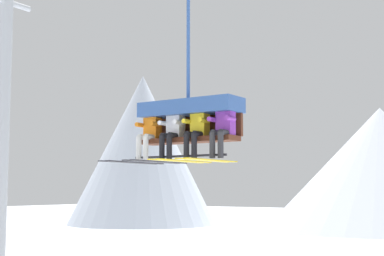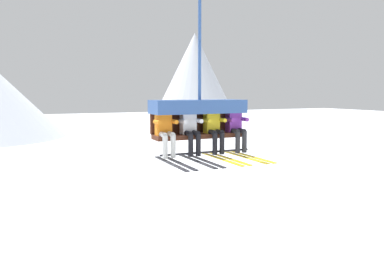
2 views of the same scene
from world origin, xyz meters
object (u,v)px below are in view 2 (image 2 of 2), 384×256
Objects in this scene: skier_purple at (236,125)px; skier_orange at (165,128)px; chairlift_chair at (198,110)px; skier_yellow at (214,126)px; skier_white at (190,127)px.

skier_orange is at bearing 180.00° from skier_purple.
skier_yellow is at bearing -37.28° from chairlift_chair.
skier_purple is at bearing 0.00° from skier_white.
chairlift_chair reaches higher than skier_yellow.
skier_white is 1.16m from skier_purple.
skier_orange is 1.73m from skier_purple.
chairlift_chair reaches higher than skier_orange.
skier_yellow is at bearing 0.00° from skier_white.
skier_yellow is at bearing 180.00° from skier_purple.
skier_yellow is 1.00× the size of skier_purple.
chairlift_chair is at bearing 37.28° from skier_white.
skier_white is 1.00× the size of skier_yellow.
skier_yellow is (1.16, 0.00, 0.00)m from skier_orange.
skier_purple is (1.16, 0.00, 0.00)m from skier_white.
skier_purple is at bearing 0.00° from skier_orange.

